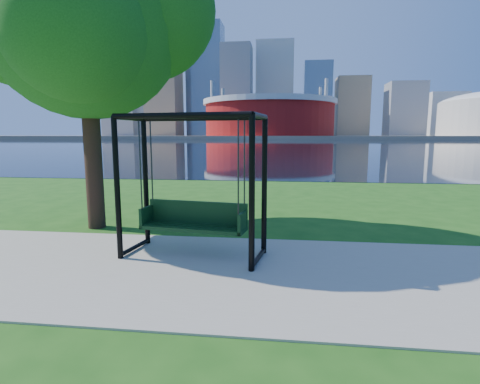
# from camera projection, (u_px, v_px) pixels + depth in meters

# --- Properties ---
(ground) EXTENTS (900.00, 900.00, 0.00)m
(ground) POSITION_uv_depth(u_px,v_px,m) (223.00, 262.00, 6.69)
(ground) COLOR #1E5114
(ground) RESTS_ON ground
(path) EXTENTS (120.00, 4.00, 0.03)m
(path) POSITION_uv_depth(u_px,v_px,m) (218.00, 271.00, 6.20)
(path) COLOR #9E937F
(path) RESTS_ON ground
(river) EXTENTS (900.00, 180.00, 0.02)m
(river) POSITION_uv_depth(u_px,v_px,m) (283.00, 143.00, 106.78)
(river) COLOR black
(river) RESTS_ON ground
(far_bank) EXTENTS (900.00, 228.00, 2.00)m
(far_bank) POSITION_uv_depth(u_px,v_px,m) (285.00, 137.00, 306.80)
(far_bank) COLOR #937F60
(far_bank) RESTS_ON ground
(stadium) EXTENTS (83.00, 83.00, 32.00)m
(stadium) POSITION_uv_depth(u_px,v_px,m) (269.00, 116.00, 236.36)
(stadium) COLOR maroon
(stadium) RESTS_ON far_bank
(skyline) EXTENTS (392.00, 66.00, 96.50)m
(skyline) POSITION_uv_depth(u_px,v_px,m) (281.00, 95.00, 315.23)
(skyline) COLOR gray
(skyline) RESTS_ON far_bank
(swing) EXTENTS (2.69, 1.46, 2.62)m
(swing) POSITION_uv_depth(u_px,v_px,m) (193.00, 190.00, 6.83)
(swing) COLOR black
(swing) RESTS_ON ground
(park_tree) EXTENTS (5.79, 5.23, 7.20)m
(park_tree) POSITION_uv_depth(u_px,v_px,m) (84.00, 14.00, 8.54)
(park_tree) COLOR black
(park_tree) RESTS_ON ground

